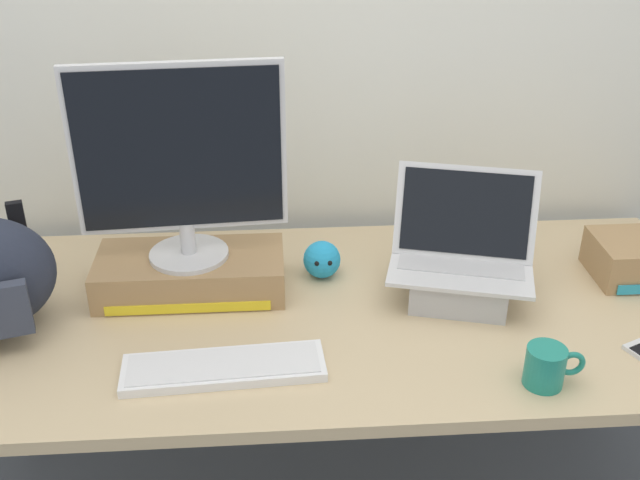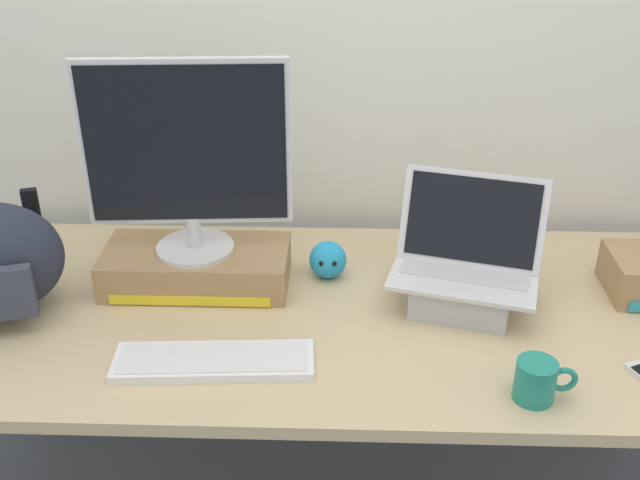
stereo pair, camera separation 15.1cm
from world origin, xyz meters
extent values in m
cube|color=silver|center=(0.00, 0.51, 1.30)|extent=(7.00, 0.10, 2.60)
cube|color=tan|center=(0.00, 0.00, 0.71)|extent=(1.90, 0.82, 0.03)
cylinder|color=#B2B2B7|center=(-0.89, 0.35, 0.35)|extent=(0.05, 0.05, 0.69)
cylinder|color=#B2B2B7|center=(0.89, 0.35, 0.35)|extent=(0.05, 0.05, 0.69)
cube|color=#9E7A51|center=(-0.30, 0.10, 0.77)|extent=(0.45, 0.21, 0.09)
cube|color=yellow|center=(-0.30, -0.01, 0.74)|extent=(0.38, 0.00, 0.02)
cylinder|color=silver|center=(-0.30, 0.10, 0.82)|extent=(0.19, 0.19, 0.01)
cylinder|color=silver|center=(-0.30, 0.10, 0.86)|extent=(0.04, 0.04, 0.08)
cube|color=silver|center=(-0.30, 0.10, 1.09)|extent=(0.47, 0.05, 0.39)
cube|color=black|center=(-0.30, 0.09, 1.09)|extent=(0.45, 0.03, 0.37)
cube|color=#ADADB2|center=(0.33, 0.02, 0.76)|extent=(0.26, 0.25, 0.08)
cube|color=silver|center=(0.33, 0.02, 0.80)|extent=(0.38, 0.30, 0.01)
cube|color=#B7B7BC|center=(0.34, 0.04, 0.81)|extent=(0.31, 0.19, 0.00)
cube|color=silver|center=(0.35, 0.09, 0.91)|extent=(0.34, 0.17, 0.21)
cube|color=black|center=(0.35, 0.09, 0.91)|extent=(0.31, 0.15, 0.18)
cube|color=white|center=(-0.21, -0.23, 0.73)|extent=(0.42, 0.15, 0.02)
cube|color=silver|center=(-0.21, -0.23, 0.74)|extent=(0.40, 0.13, 0.00)
cube|color=black|center=(-0.69, 0.10, 0.87)|extent=(0.04, 0.03, 0.20)
cylinder|color=#1E7F70|center=(0.43, -0.31, 0.76)|extent=(0.08, 0.08, 0.09)
torus|color=#1E7F70|center=(0.48, -0.31, 0.77)|extent=(0.06, 0.01, 0.06)
sphere|color=#2393CC|center=(0.01, 0.15, 0.77)|extent=(0.09, 0.09, 0.09)
sphere|color=black|center=(0.00, 0.11, 0.78)|extent=(0.01, 0.01, 0.01)
sphere|color=black|center=(0.03, 0.11, 0.78)|extent=(0.01, 0.01, 0.01)
camera|label=1|loc=(-0.10, -1.48, 1.69)|focal=42.29mm
camera|label=2|loc=(0.05, -1.48, 1.69)|focal=42.29mm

